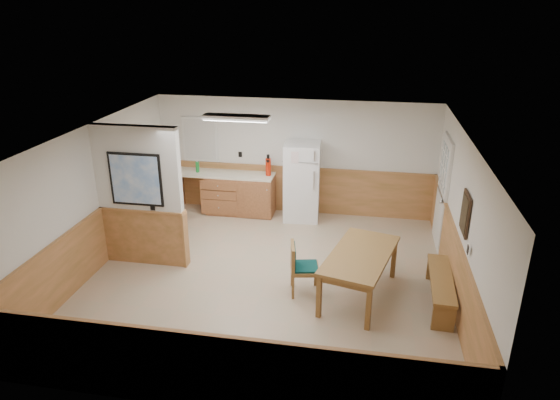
% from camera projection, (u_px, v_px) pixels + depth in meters
% --- Properties ---
extents(ground, '(6.00, 6.00, 0.00)m').
position_uv_depth(ground, '(267.00, 278.00, 8.46)').
color(ground, tan).
rests_on(ground, ground).
extents(ceiling, '(6.00, 6.00, 0.02)m').
position_uv_depth(ceiling, '(266.00, 134.00, 7.53)').
color(ceiling, white).
rests_on(ceiling, back_wall).
extents(back_wall, '(6.00, 0.02, 2.50)m').
position_uv_depth(back_wall, '(294.00, 157.00, 10.73)').
color(back_wall, silver).
rests_on(back_wall, ground).
extents(right_wall, '(0.02, 6.00, 2.50)m').
position_uv_depth(right_wall, '(461.00, 224.00, 7.50)').
color(right_wall, silver).
rests_on(right_wall, ground).
extents(left_wall, '(0.02, 6.00, 2.50)m').
position_uv_depth(left_wall, '(94.00, 198.00, 8.49)').
color(left_wall, silver).
rests_on(left_wall, ground).
extents(wainscot_back, '(6.00, 0.04, 1.00)m').
position_uv_depth(wainscot_back, '(294.00, 190.00, 10.99)').
color(wainscot_back, tan).
rests_on(wainscot_back, ground).
extents(wainscot_right, '(0.04, 6.00, 1.00)m').
position_uv_depth(wainscot_right, '(454.00, 268.00, 7.78)').
color(wainscot_right, tan).
rests_on(wainscot_right, ground).
extents(wainscot_left, '(0.04, 6.00, 1.00)m').
position_uv_depth(wainscot_left, '(101.00, 238.00, 8.76)').
color(wainscot_left, tan).
rests_on(wainscot_left, ground).
extents(partition_wall, '(1.50, 0.20, 2.50)m').
position_uv_depth(partition_wall, '(140.00, 198.00, 8.55)').
color(partition_wall, silver).
rests_on(partition_wall, ground).
extents(kitchen_counter, '(2.20, 0.61, 1.00)m').
position_uv_depth(kitchen_counter, '(237.00, 193.00, 10.93)').
color(kitchen_counter, '#A7643B').
rests_on(kitchen_counter, ground).
extents(exterior_door, '(0.07, 1.02, 2.15)m').
position_uv_depth(exterior_door, '(442.00, 192.00, 9.32)').
color(exterior_door, silver).
rests_on(exterior_door, ground).
extents(kitchen_window, '(0.80, 0.04, 1.00)m').
position_uv_depth(kitchen_window, '(200.00, 139.00, 10.95)').
color(kitchen_window, silver).
rests_on(kitchen_window, back_wall).
extents(wall_painting, '(0.04, 0.50, 0.60)m').
position_uv_depth(wall_painting, '(465.00, 214.00, 7.12)').
color(wall_painting, '#342215').
rests_on(wall_painting, right_wall).
extents(fluorescent_fixture, '(1.20, 0.30, 0.09)m').
position_uv_depth(fluorescent_fixture, '(236.00, 118.00, 8.87)').
color(fluorescent_fixture, silver).
rests_on(fluorescent_fixture, ceiling).
extents(refrigerator, '(0.78, 0.75, 1.67)m').
position_uv_depth(refrigerator, '(302.00, 182.00, 10.51)').
color(refrigerator, white).
rests_on(refrigerator, ground).
extents(dining_table, '(1.26, 1.89, 0.75)m').
position_uv_depth(dining_table, '(360.00, 259.00, 7.72)').
color(dining_table, '#A2753B').
rests_on(dining_table, ground).
extents(dining_bench, '(0.40, 1.55, 0.45)m').
position_uv_depth(dining_bench, '(441.00, 284.00, 7.64)').
color(dining_bench, '#A2753B').
rests_on(dining_bench, ground).
extents(dining_chair, '(0.69, 0.53, 0.85)m').
position_uv_depth(dining_chair, '(299.00, 265.00, 7.88)').
color(dining_chair, '#A2753B').
rests_on(dining_chair, ground).
extents(fire_extinguisher, '(0.12, 0.12, 0.46)m').
position_uv_depth(fire_extinguisher, '(268.00, 166.00, 10.61)').
color(fire_extinguisher, red).
rests_on(fire_extinguisher, kitchen_counter).
extents(soap_bottle, '(0.10, 0.10, 0.24)m').
position_uv_depth(soap_bottle, '(197.00, 167.00, 10.85)').
color(soap_bottle, '#167D2D').
rests_on(soap_bottle, kitchen_counter).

